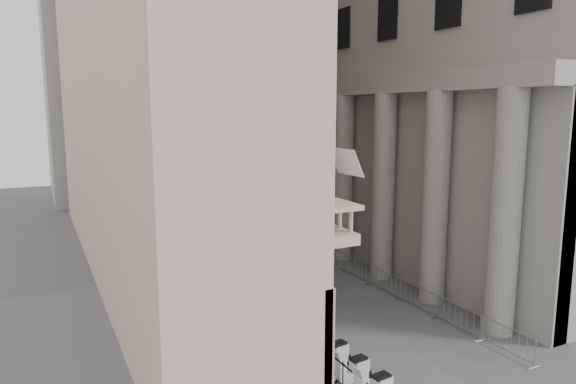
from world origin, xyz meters
name	(u,v)px	position (x,y,z in m)	size (l,w,h in m)	color
far_building	(157,54)	(0.00, 48.00, 15.00)	(22.00, 10.00, 30.00)	beige
iron_fence	(210,278)	(-4.30, 18.00, 0.00)	(0.30, 28.00, 1.40)	black
blue_awning	(284,231)	(4.15, 26.00, 0.00)	(1.60, 3.00, 3.00)	navy
scooter_2	(331,371)	(-3.62, 6.29, 0.00)	(0.56, 1.40, 1.50)	silver
scooter_3	(314,356)	(-3.62, 7.54, 0.00)	(0.56, 1.40, 1.50)	silver
scooter_4	(298,343)	(-3.62, 8.79, 0.00)	(0.56, 1.40, 1.50)	silver
scooter_5	(285,331)	(-3.62, 10.04, 0.00)	(0.56, 1.40, 1.50)	silver
scooter_6	(272,320)	(-3.62, 11.30, 0.00)	(0.56, 1.40, 1.50)	silver
scooter_7	(261,310)	(-3.62, 12.55, 0.00)	(0.56, 1.40, 1.50)	silver
scooter_8	(250,301)	(-3.62, 13.80, 0.00)	(0.56, 1.40, 1.50)	silver
scooter_9	(241,293)	(-3.62, 15.05, 0.00)	(0.56, 1.40, 1.50)	silver
scooter_10	(232,285)	(-3.62, 16.30, 0.00)	(0.56, 1.40, 1.50)	silver
scooter_11	(224,278)	(-3.62, 17.55, 0.00)	(0.56, 1.40, 1.50)	silver
barrier_0	(506,354)	(2.97, 4.45, 0.00)	(0.60, 2.40, 1.10)	#9EA0A5
barrier_1	(457,329)	(2.97, 6.95, 0.00)	(0.60, 2.40, 1.10)	#9EA0A5
barrier_2	(418,309)	(2.97, 9.45, 0.00)	(0.60, 2.40, 1.10)	#9EA0A5
barrier_3	(385,292)	(2.97, 11.95, 0.00)	(0.60, 2.40, 1.10)	#9EA0A5
barrier_4	(357,277)	(2.97, 14.45, 0.00)	(0.60, 2.40, 1.10)	#9EA0A5
barrier_5	(333,265)	(2.97, 16.95, 0.00)	(0.60, 2.40, 1.10)	#9EA0A5
barrier_6	(313,255)	(2.97, 19.45, 0.00)	(0.60, 2.40, 1.10)	#9EA0A5
barrier_7	(295,246)	(2.97, 21.95, 0.00)	(0.60, 2.40, 1.10)	#9EA0A5
barrier_8	(279,237)	(2.97, 24.45, 0.00)	(0.60, 2.40, 1.10)	#9EA0A5
barrier_9	(265,230)	(2.97, 26.95, 0.00)	(0.60, 2.40, 1.10)	#9EA0A5
security_tent	(197,206)	(-2.44, 26.36, 2.46)	(3.63, 3.63, 2.95)	silver
street_lamp	(200,191)	(-3.93, 20.62, 4.40)	(2.44, 0.33, 7.45)	gray
info_kiosk	(194,242)	(-3.93, 22.23, 0.98)	(0.50, 0.95, 1.93)	black
pedestrian_a	(241,217)	(1.62, 28.46, 0.90)	(0.65, 0.43, 1.79)	black
pedestrian_b	(230,204)	(3.00, 34.75, 0.76)	(0.74, 0.58, 1.52)	black
pedestrian_c	(210,214)	(-0.14, 30.66, 0.90)	(0.88, 0.57, 1.79)	black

